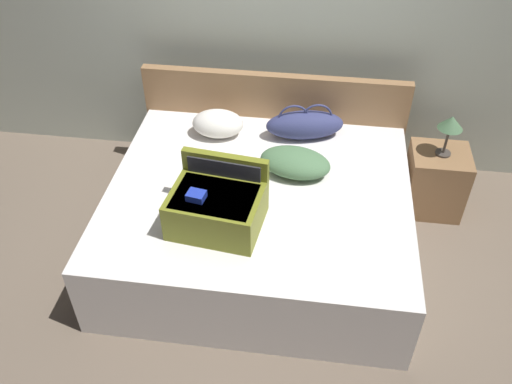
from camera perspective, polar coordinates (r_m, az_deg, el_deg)
name	(u,v)px	position (r m, az deg, el deg)	size (l,w,h in m)	color
ground_plane	(251,289)	(3.88, -0.54, -10.08)	(12.00, 12.00, 0.00)	#6B5B4C
back_wall	(280,15)	(4.44, 2.55, 18.00)	(8.00, 0.10, 2.60)	#B7C1B2
bed	(259,220)	(3.94, 0.27, -2.98)	(2.08, 1.81, 0.57)	silver
headboard	(274,126)	(4.56, 1.85, 6.89)	(2.12, 0.08, 0.95)	olive
hard_case_large	(217,206)	(3.41, -4.12, -1.47)	(0.61, 0.52, 0.40)	olive
duffel_bag	(305,125)	(4.22, 5.11, 7.03)	(0.63, 0.35, 0.29)	navy
pillow_near_headboard	(295,162)	(3.87, 4.10, 3.09)	(0.51, 0.32, 0.17)	#4C724C
pillow_center_head	(218,124)	(4.24, -4.00, 7.13)	(0.39, 0.27, 0.21)	white
nightstand	(435,181)	(4.53, 18.19, 1.09)	(0.44, 0.40, 0.53)	olive
table_lamp	(451,125)	(4.24, 19.66, 6.63)	(0.18, 0.18, 0.33)	#3F3833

